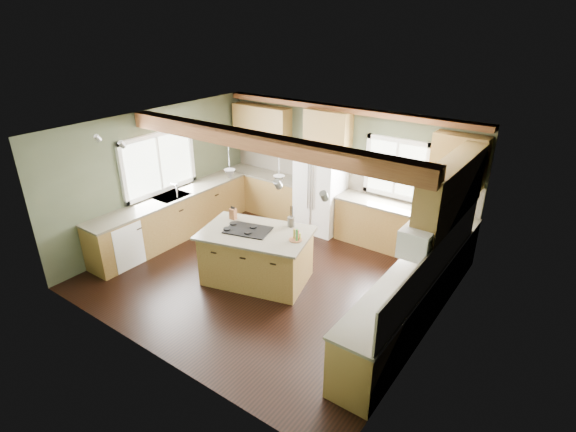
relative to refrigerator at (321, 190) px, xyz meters
The scene contains 37 objects.
floor 2.32m from the refrigerator, 81.95° to the right, with size 5.60×5.60×0.00m, color black.
ceiling 2.73m from the refrigerator, 81.95° to the right, with size 5.60×5.60×0.00m, color silver.
wall_back 0.63m from the refrigerator, 51.71° to the left, with size 5.60×5.60×0.00m, color #3D4531.
wall_left 3.30m from the refrigerator, 139.70° to the right, with size 5.00×5.00×0.00m, color #3D4531.
wall_right 3.78m from the refrigerator, 34.37° to the right, with size 5.00×5.00×0.00m, color #3D4531.
ceiling_beam 2.83m from the refrigerator, 82.67° to the right, with size 5.55×0.26×0.26m, color #5D2F1A.
soffit_trim 1.69m from the refrigerator, 43.03° to the left, with size 5.55×0.20×0.10m, color #5D2F1A.
backsplash_back 0.57m from the refrigerator, 50.58° to the left, with size 5.58×0.03×0.58m, color brown.
backsplash_right 3.73m from the refrigerator, 33.86° to the right, with size 0.03×3.70×0.58m, color brown.
base_cab_back_left 1.56m from the refrigerator, behind, with size 2.02×0.60×0.88m, color brown.
counter_back_left 1.49m from the refrigerator, behind, with size 2.06×0.64×0.04m, color #464033.
base_cab_back_right 1.85m from the refrigerator, ahead, with size 2.62×0.60×0.88m, color brown.
counter_back_right 1.79m from the refrigerator, ahead, with size 2.66×0.64×0.04m, color #464033.
base_cab_left 3.06m from the refrigerator, 136.74° to the right, with size 0.60×3.70×0.88m, color brown.
counter_left 3.02m from the refrigerator, 136.74° to the right, with size 0.64×3.74×0.04m, color #464033.
base_cab_right 3.51m from the refrigerator, 36.47° to the right, with size 0.60×3.70×0.88m, color brown.
counter_right 3.48m from the refrigerator, 36.47° to the right, with size 0.64×3.74×0.04m, color #464033.
upper_cab_back_left 2.00m from the refrigerator, behind, with size 1.40×0.35×0.90m, color brown.
upper_cab_over_fridge 1.27m from the refrigerator, 90.00° to the left, with size 0.96×0.35×0.70m, color brown.
upper_cab_right 3.34m from the refrigerator, 22.64° to the right, with size 0.35×2.20×0.90m, color brown.
upper_cab_back_corner 2.81m from the refrigerator, ahead, with size 0.90×0.35×0.90m, color brown.
window_left 3.30m from the refrigerator, 140.15° to the right, with size 0.04×1.60×1.05m, color white.
window_back 1.63m from the refrigerator, 13.94° to the left, with size 1.10×0.04×1.00m, color white.
sink 3.02m from the refrigerator, 136.74° to the right, with size 0.50×0.65×0.03m, color #262628.
faucet 2.90m from the refrigerator, 134.30° to the right, with size 0.02×0.02×0.28m, color #B2B2B7.
dishwasher 4.05m from the refrigerator, 123.02° to the right, with size 0.60×0.60×0.84m, color white.
oven 4.40m from the refrigerator, 50.38° to the right, with size 0.60×0.72×0.84m, color white.
microwave 3.66m from the refrigerator, 37.00° to the right, with size 0.40×0.70×0.38m, color white.
pendant_left 2.64m from the refrigerator, 95.29° to the right, with size 0.18×0.18×0.16m, color #B2B2B7.
pendant_right 2.50m from the refrigerator, 75.07° to the right, with size 0.18×0.18×0.16m, color #B2B2B7.
refrigerator is the anchor object (origin of this frame).
island 2.38m from the refrigerator, 85.52° to the right, with size 1.70×1.04×0.88m, color brown.
island_top 2.34m from the refrigerator, 85.52° to the right, with size 1.81×1.15×0.04m, color #464033.
cooktop 2.37m from the refrigerator, 88.88° to the right, with size 0.74×0.49×0.02m, color black.
knife_block 2.22m from the refrigerator, 102.19° to the right, with size 0.12×0.09×0.19m, color brown.
utensil_crock 1.88m from the refrigerator, 73.64° to the right, with size 0.12×0.12×0.17m, color #3D3531.
bottle_tray 2.36m from the refrigerator, 67.90° to the right, with size 0.22×0.22×0.20m, color brown, non-canonical shape.
Camera 1 is at (4.21, -5.32, 4.26)m, focal length 28.00 mm.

